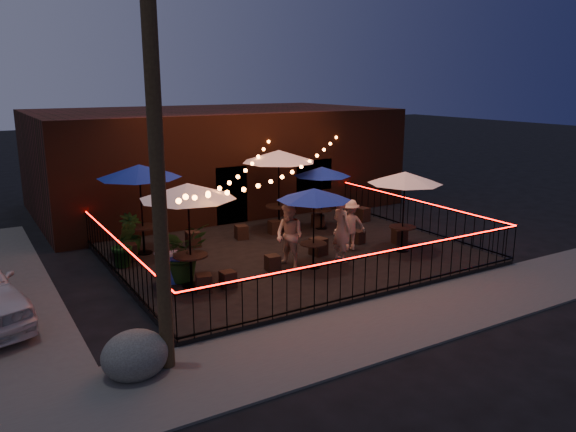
% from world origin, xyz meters
% --- Properties ---
extents(ground, '(110.00, 110.00, 0.00)m').
position_xyz_m(ground, '(0.00, 0.00, 0.00)').
color(ground, black).
rests_on(ground, ground).
extents(patio, '(10.00, 8.00, 0.15)m').
position_xyz_m(patio, '(0.00, 2.00, 0.07)').
color(patio, black).
rests_on(patio, ground).
extents(sidewalk, '(18.00, 2.50, 0.05)m').
position_xyz_m(sidewalk, '(0.00, -3.25, 0.03)').
color(sidewalk, '#494743').
rests_on(sidewalk, ground).
extents(brick_building, '(14.00, 8.00, 4.00)m').
position_xyz_m(brick_building, '(1.00, 9.99, 2.00)').
color(brick_building, '#361A0E').
rests_on(brick_building, ground).
extents(utility_pole, '(0.26, 0.26, 8.00)m').
position_xyz_m(utility_pole, '(-5.40, -2.60, 4.00)').
color(utility_pole, '#322214').
rests_on(utility_pole, ground).
extents(fence_front, '(10.00, 0.04, 1.04)m').
position_xyz_m(fence_front, '(0.00, -2.00, 0.66)').
color(fence_front, black).
rests_on(fence_front, patio).
extents(fence_left, '(0.04, 8.00, 1.04)m').
position_xyz_m(fence_left, '(-5.00, 2.00, 0.66)').
color(fence_left, black).
rests_on(fence_left, patio).
extents(fence_right, '(0.04, 8.00, 1.04)m').
position_xyz_m(fence_right, '(5.00, 2.00, 0.66)').
color(fence_right, black).
rests_on(fence_right, patio).
extents(festoon_lights, '(10.02, 8.72, 1.32)m').
position_xyz_m(festoon_lights, '(-1.01, 1.70, 2.52)').
color(festoon_lights, orange).
rests_on(festoon_lights, ground).
extents(cafe_table_0, '(2.80, 2.80, 2.60)m').
position_xyz_m(cafe_table_0, '(-3.60, 0.80, 2.53)').
color(cafe_table_0, black).
rests_on(cafe_table_0, patio).
extents(cafe_table_1, '(3.12, 3.12, 2.66)m').
position_xyz_m(cafe_table_1, '(-3.80, 4.09, 2.58)').
color(cafe_table_1, black).
rests_on(cafe_table_1, patio).
extents(cafe_table_2, '(2.45, 2.45, 2.21)m').
position_xyz_m(cafe_table_2, '(-0.21, 0.43, 2.17)').
color(cafe_table_2, black).
rests_on(cafe_table_2, patio).
extents(cafe_table_3, '(2.96, 2.96, 2.75)m').
position_xyz_m(cafe_table_3, '(0.97, 4.35, 2.66)').
color(cafe_table_3, black).
rests_on(cafe_table_3, patio).
extents(cafe_table_4, '(2.27, 2.27, 2.41)m').
position_xyz_m(cafe_table_4, '(2.94, 0.37, 2.35)').
color(cafe_table_4, black).
rests_on(cafe_table_4, patio).
extents(cafe_table_5, '(2.19, 2.19, 2.15)m').
position_xyz_m(cafe_table_5, '(2.34, 3.78, 2.12)').
color(cafe_table_5, black).
rests_on(cafe_table_5, patio).
extents(bistro_chair_0, '(0.45, 0.45, 0.43)m').
position_xyz_m(bistro_chair_0, '(-3.49, 0.27, 0.37)').
color(bistro_chair_0, black).
rests_on(bistro_chair_0, patio).
extents(bistro_chair_1, '(0.36, 0.36, 0.41)m').
position_xyz_m(bistro_chair_1, '(-2.86, 0.24, 0.35)').
color(bistro_chair_1, black).
rests_on(bistro_chair_1, patio).
extents(bistro_chair_2, '(0.46, 0.46, 0.49)m').
position_xyz_m(bistro_chair_2, '(-4.37, 3.62, 0.39)').
color(bistro_chair_2, black).
rests_on(bistro_chair_2, patio).
extents(bistro_chair_3, '(0.44, 0.44, 0.48)m').
position_xyz_m(bistro_chair_3, '(-2.29, 3.99, 0.39)').
color(bistro_chair_3, black).
rests_on(bistro_chair_3, patio).
extents(bistro_chair_4, '(0.38, 0.38, 0.42)m').
position_xyz_m(bistro_chair_4, '(-1.29, 0.79, 0.36)').
color(bistro_chair_4, black).
rests_on(bistro_chair_4, patio).
extents(bistro_chair_5, '(0.49, 0.49, 0.50)m').
position_xyz_m(bistro_chair_5, '(0.56, 1.32, 0.40)').
color(bistro_chair_5, black).
rests_on(bistro_chair_5, patio).
extents(bistro_chair_6, '(0.43, 0.43, 0.45)m').
position_xyz_m(bistro_chair_6, '(-0.63, 4.01, 0.37)').
color(bistro_chair_6, black).
rests_on(bistro_chair_6, patio).
extents(bistro_chair_7, '(0.39, 0.39, 0.44)m').
position_xyz_m(bistro_chair_7, '(0.62, 4.03, 0.37)').
color(bistro_chair_7, black).
rests_on(bistro_chair_7, patio).
extents(bistro_chair_8, '(0.41, 0.41, 0.40)m').
position_xyz_m(bistro_chair_8, '(2.29, 1.66, 0.35)').
color(bistro_chair_8, black).
rests_on(bistro_chair_8, patio).
extents(bistro_chair_9, '(0.48, 0.48, 0.47)m').
position_xyz_m(bistro_chair_9, '(3.39, 0.97, 0.38)').
color(bistro_chair_9, black).
rests_on(bistro_chair_9, patio).
extents(bistro_chair_10, '(0.47, 0.47, 0.45)m').
position_xyz_m(bistro_chair_10, '(2.35, 4.02, 0.37)').
color(bistro_chair_10, black).
rests_on(bistro_chair_10, patio).
extents(bistro_chair_11, '(0.49, 0.49, 0.50)m').
position_xyz_m(bistro_chair_11, '(4.20, 3.87, 0.40)').
color(bistro_chair_11, black).
rests_on(bistro_chair_11, patio).
extents(patron_a, '(0.46, 0.69, 1.84)m').
position_xyz_m(patron_a, '(0.81, 0.55, 1.07)').
color(patron_a, tan).
rests_on(patron_a, patio).
extents(patron_b, '(0.90, 1.02, 1.76)m').
position_xyz_m(patron_b, '(-0.74, 0.82, 1.03)').
color(patron_b, tan).
rests_on(patron_b, patio).
extents(patron_c, '(1.12, 0.83, 1.54)m').
position_xyz_m(patron_c, '(1.66, 1.28, 0.92)').
color(patron_c, tan).
rests_on(patron_c, patio).
extents(potted_shrub_a, '(1.58, 1.45, 1.49)m').
position_xyz_m(potted_shrub_a, '(-3.64, 1.34, 0.90)').
color(potted_shrub_a, '#0C370B').
rests_on(potted_shrub_a, patio).
extents(potted_shrub_b, '(0.75, 0.63, 1.28)m').
position_xyz_m(potted_shrub_b, '(-4.60, 3.17, 0.79)').
color(potted_shrub_b, '#0E4010').
rests_on(potted_shrub_b, patio).
extents(potted_shrub_c, '(0.80, 0.80, 1.19)m').
position_xyz_m(potted_shrub_c, '(-4.12, 4.31, 0.75)').
color(potted_shrub_c, '#173C10').
rests_on(potted_shrub_c, patio).
extents(cooler, '(0.65, 0.51, 0.78)m').
position_xyz_m(cooler, '(-4.02, 1.30, 0.55)').
color(cooler, '#2443B8').
rests_on(cooler, patio).
extents(boulder, '(1.20, 1.08, 0.80)m').
position_xyz_m(boulder, '(-5.99, -2.60, 0.40)').
color(boulder, '#4A4A45').
rests_on(boulder, ground).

